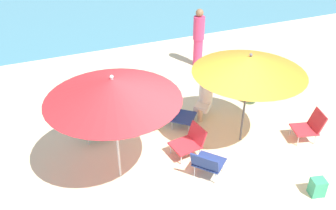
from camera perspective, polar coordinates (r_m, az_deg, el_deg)
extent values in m
plane|color=beige|center=(6.75, 6.01, -10.35)|extent=(40.00, 40.00, 0.00)
cylinder|color=#4C4C51|center=(7.09, 11.90, 0.62)|extent=(0.04, 0.04, 1.84)
cone|color=orange|center=(6.74, 12.61, 6.18)|extent=(2.08, 2.08, 0.31)
sphere|color=#4C4C51|center=(6.66, 12.80, 7.63)|extent=(0.06, 0.06, 0.06)
cylinder|color=silver|center=(6.09, -8.02, -4.03)|extent=(0.04, 0.04, 1.94)
cone|color=red|center=(5.67, -8.61, 2.51)|extent=(2.16, 2.16, 0.35)
sphere|color=silver|center=(5.57, -8.78, 4.37)|extent=(0.06, 0.06, 0.06)
cube|color=red|center=(6.93, 2.68, -6.28)|extent=(0.57, 0.53, 0.03)
cube|color=red|center=(6.96, 4.58, -4.49)|extent=(0.19, 0.48, 0.32)
cylinder|color=silver|center=(6.80, 2.06, -8.49)|extent=(0.02, 0.02, 0.22)
cylinder|color=silver|center=(7.05, 0.42, -6.81)|extent=(0.02, 0.02, 0.22)
cylinder|color=silver|center=(6.98, 4.90, -7.37)|extent=(0.02, 0.02, 0.22)
cylinder|color=silver|center=(7.22, 3.21, -5.77)|extent=(0.02, 0.02, 0.22)
cube|color=teal|center=(7.48, -10.97, -3.52)|extent=(0.57, 0.43, 0.03)
cube|color=teal|center=(7.56, -11.42, -1.44)|extent=(0.56, 0.17, 0.37)
cylinder|color=silver|center=(7.46, -8.96, -4.72)|extent=(0.02, 0.02, 0.24)
cylinder|color=silver|center=(7.41, -12.31, -5.38)|extent=(0.02, 0.02, 0.24)
cylinder|color=silver|center=(7.72, -9.48, -3.38)|extent=(0.02, 0.02, 0.24)
cylinder|color=silver|center=(7.67, -12.71, -4.00)|extent=(0.02, 0.02, 0.24)
cube|color=navy|center=(7.73, 2.41, -1.86)|extent=(0.68, 0.69, 0.03)
cube|color=navy|center=(7.68, 0.69, -0.17)|extent=(0.46, 0.49, 0.43)
cylinder|color=silver|center=(7.92, 4.09, -2.05)|extent=(0.02, 0.02, 0.21)
cylinder|color=silver|center=(7.60, 3.27, -3.67)|extent=(0.02, 0.02, 0.21)
cylinder|color=silver|center=(8.01, 1.55, -1.58)|extent=(0.02, 0.02, 0.21)
cylinder|color=silver|center=(7.69, 0.63, -3.16)|extent=(0.02, 0.02, 0.21)
cube|color=red|center=(7.80, 20.41, -3.59)|extent=(0.55, 0.55, 0.03)
cube|color=red|center=(7.81, 22.23, -2.26)|extent=(0.26, 0.47, 0.38)
cylinder|color=silver|center=(7.67, 19.58, -5.27)|extent=(0.02, 0.02, 0.23)
cylinder|color=silver|center=(7.93, 18.55, -3.76)|extent=(0.02, 0.02, 0.23)
cylinder|color=silver|center=(7.83, 21.94, -4.99)|extent=(0.02, 0.02, 0.23)
cylinder|color=silver|center=(8.08, 20.84, -3.52)|extent=(0.02, 0.02, 0.23)
cube|color=navy|center=(6.55, 6.44, -8.82)|extent=(0.67, 0.67, 0.03)
cube|color=navy|center=(6.27, 5.71, -8.97)|extent=(0.42, 0.46, 0.32)
cylinder|color=silver|center=(6.82, 5.36, -8.36)|extent=(0.02, 0.02, 0.25)
cylinder|color=silver|center=(6.72, 8.54, -9.31)|extent=(0.02, 0.02, 0.25)
cylinder|color=silver|center=(6.56, 4.14, -10.18)|extent=(0.02, 0.02, 0.25)
cylinder|color=silver|center=(6.47, 7.44, -11.20)|extent=(0.02, 0.02, 0.25)
cube|color=#389970|center=(8.83, 12.42, 1.90)|extent=(0.42, 0.45, 0.12)
cylinder|color=#896042|center=(8.96, 11.52, 1.67)|extent=(0.12, 0.12, 0.22)
cylinder|color=#389970|center=(8.63, 13.56, 2.82)|extent=(0.31, 0.31, 0.47)
sphere|color=#896042|center=(8.47, 13.85, 4.86)|extent=(0.22, 0.22, 0.22)
cube|color=silver|center=(7.63, -2.69, -2.30)|extent=(0.46, 0.44, 0.12)
cylinder|color=#896042|center=(7.72, -3.85, -2.97)|extent=(0.12, 0.12, 0.24)
cylinder|color=silver|center=(7.47, -1.37, -0.68)|extent=(0.31, 0.31, 0.53)
sphere|color=#896042|center=(7.28, -1.40, 1.67)|extent=(0.18, 0.18, 0.18)
cube|color=silver|center=(8.03, 5.42, -0.22)|extent=(0.47, 0.47, 0.12)
cylinder|color=#DBAD84|center=(7.98, 5.01, -1.60)|extent=(0.12, 0.12, 0.27)
cylinder|color=silver|center=(8.05, 5.91, 1.95)|extent=(0.30, 0.30, 0.51)
sphere|color=#DBAD84|center=(7.89, 6.05, 4.16)|extent=(0.19, 0.19, 0.19)
cylinder|color=#DB3866|center=(10.34, 4.66, 8.19)|extent=(0.26, 0.26, 0.78)
cylinder|color=#DB3866|center=(10.08, 4.84, 11.85)|extent=(0.31, 0.31, 0.63)
sphere|color=#896042|center=(9.95, 4.95, 14.11)|extent=(0.21, 0.21, 0.21)
cube|color=#389970|center=(6.69, 22.23, -11.75)|extent=(0.27, 0.25, 0.31)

